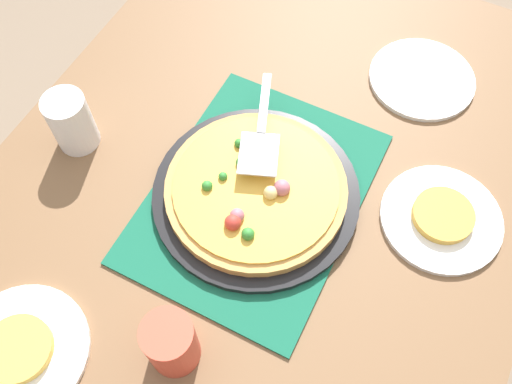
# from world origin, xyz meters

# --- Properties ---
(ground_plane) EXTENTS (8.00, 8.00, 0.00)m
(ground_plane) POSITION_xyz_m (0.00, 0.00, 0.00)
(ground_plane) COLOR #84705B
(dining_table) EXTENTS (1.40, 1.00, 0.75)m
(dining_table) POSITION_xyz_m (0.00, 0.00, 0.64)
(dining_table) COLOR brown
(dining_table) RESTS_ON ground_plane
(placemat) EXTENTS (0.48, 0.36, 0.01)m
(placemat) POSITION_xyz_m (0.00, 0.00, 0.75)
(placemat) COLOR #145B42
(placemat) RESTS_ON dining_table
(pizza_pan) EXTENTS (0.38, 0.38, 0.01)m
(pizza_pan) POSITION_xyz_m (0.00, 0.00, 0.76)
(pizza_pan) COLOR black
(pizza_pan) RESTS_ON placemat
(pizza) EXTENTS (0.33, 0.33, 0.05)m
(pizza) POSITION_xyz_m (-0.00, -0.00, 0.78)
(pizza) COLOR tan
(pizza) RESTS_ON pizza_pan
(plate_near_left) EXTENTS (0.22, 0.22, 0.01)m
(plate_near_left) POSITION_xyz_m (0.11, -0.32, 0.76)
(plate_near_left) COLOR white
(plate_near_left) RESTS_ON dining_table
(plate_far_right) EXTENTS (0.22, 0.22, 0.01)m
(plate_far_right) POSITION_xyz_m (-0.42, 0.21, 0.76)
(plate_far_right) COLOR white
(plate_far_right) RESTS_ON dining_table
(plate_side) EXTENTS (0.22, 0.22, 0.01)m
(plate_side) POSITION_xyz_m (0.41, -0.18, 0.76)
(plate_side) COLOR white
(plate_side) RESTS_ON dining_table
(served_slice_left) EXTENTS (0.11, 0.11, 0.02)m
(served_slice_left) POSITION_xyz_m (0.11, -0.32, 0.77)
(served_slice_left) COLOR gold
(served_slice_left) RESTS_ON plate_near_left
(served_slice_right) EXTENTS (0.11, 0.11, 0.02)m
(served_slice_right) POSITION_xyz_m (-0.42, 0.21, 0.77)
(served_slice_right) COLOR #EAB747
(served_slice_right) RESTS_ON plate_far_right
(cup_near) EXTENTS (0.08, 0.08, 0.12)m
(cup_near) POSITION_xyz_m (-0.31, -0.01, 0.81)
(cup_near) COLOR #E04C38
(cup_near) RESTS_ON dining_table
(cup_far) EXTENTS (0.08, 0.08, 0.12)m
(cup_far) POSITION_xyz_m (-0.04, 0.37, 0.81)
(cup_far) COLOR white
(cup_far) RESTS_ON dining_table
(pizza_server) EXTENTS (0.23, 0.12, 0.01)m
(pizza_server) POSITION_xyz_m (0.09, 0.04, 0.82)
(pizza_server) COLOR silver
(pizza_server) RESTS_ON pizza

